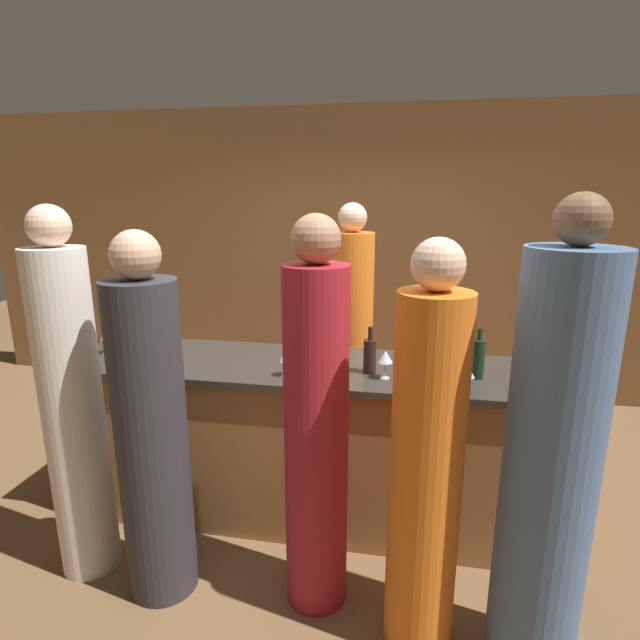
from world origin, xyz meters
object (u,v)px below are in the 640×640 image
(guest_0, at_px, (73,410))
(guest_4, at_px, (550,469))
(guest_3, at_px, (152,434))
(wine_bottle_1, at_px, (320,356))
(guest_1, at_px, (426,469))
(guest_2, at_px, (316,432))
(wine_bottle_0, at_px, (478,358))
(wine_bottle_2, at_px, (370,355))
(bartender, at_px, (351,340))

(guest_0, distance_m, guest_4, 2.25)
(guest_3, height_order, wine_bottle_1, guest_3)
(guest_1, bearing_deg, guest_3, 176.21)
(guest_0, distance_m, guest_2, 1.27)
(guest_4, bearing_deg, wine_bottle_0, 103.35)
(guest_1, xyz_separation_m, guest_2, (-0.50, 0.16, 0.04))
(guest_0, xyz_separation_m, wine_bottle_0, (2.05, 0.62, 0.19))
(guest_3, height_order, wine_bottle_0, guest_3)
(guest_3, xyz_separation_m, guest_4, (1.78, -0.12, 0.07))
(guest_0, relative_size, wine_bottle_1, 6.21)
(guest_3, distance_m, wine_bottle_2, 1.22)
(bartender, bearing_deg, guest_4, 120.16)
(guest_1, height_order, wine_bottle_0, guest_1)
(guest_2, relative_size, wine_bottle_0, 6.76)
(guest_1, xyz_separation_m, wine_bottle_2, (-0.31, 0.75, 0.24))
(wine_bottle_0, distance_m, wine_bottle_2, 0.59)
(guest_3, relative_size, guest_4, 0.92)
(wine_bottle_0, relative_size, wine_bottle_1, 0.90)
(guest_2, height_order, guest_4, guest_4)
(wine_bottle_2, bearing_deg, wine_bottle_1, -157.91)
(bartender, relative_size, guest_1, 1.05)
(bartender, height_order, guest_1, bartender)
(guest_4, height_order, wine_bottle_2, guest_4)
(wine_bottle_1, bearing_deg, guest_0, -157.82)
(bartender, xyz_separation_m, guest_3, (-0.78, -1.61, -0.04))
(guest_4, relative_size, wine_bottle_2, 7.38)
(guest_1, xyz_separation_m, wine_bottle_1, (-0.57, 0.64, 0.26))
(guest_4, xyz_separation_m, wine_bottle_0, (-0.19, 0.81, 0.18))
(guest_1, bearing_deg, wine_bottle_1, 131.82)
(guest_2, relative_size, guest_3, 1.04)
(wine_bottle_1, relative_size, wine_bottle_2, 1.16)
(guest_3, height_order, wine_bottle_2, guest_3)
(guest_1, xyz_separation_m, guest_4, (0.48, -0.03, 0.07))
(guest_3, xyz_separation_m, wine_bottle_2, (1.00, 0.66, 0.25))
(guest_0, xyz_separation_m, wine_bottle_1, (1.19, 0.49, 0.20))
(wine_bottle_2, bearing_deg, guest_1, -67.83)
(bartender, distance_m, wine_bottle_2, 0.99)
(bartender, relative_size, wine_bottle_1, 6.15)
(bartender, height_order, wine_bottle_0, bartender)
(guest_0, height_order, guest_1, guest_0)
(wine_bottle_2, bearing_deg, wine_bottle_0, 2.67)
(guest_1, bearing_deg, guest_4, -4.13)
(guest_4, bearing_deg, guest_0, 175.18)
(guest_0, xyz_separation_m, wine_bottle_2, (1.46, 0.60, 0.18))
(bartender, xyz_separation_m, wine_bottle_0, (0.81, -0.91, 0.21))
(guest_0, xyz_separation_m, guest_2, (1.27, 0.00, -0.01))
(bartender, xyz_separation_m, guest_0, (-1.24, -1.54, 0.02))
(guest_0, height_order, guest_2, guest_0)
(guest_0, relative_size, wine_bottle_0, 6.88)
(guest_1, bearing_deg, wine_bottle_2, 112.17)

